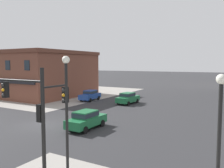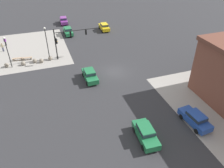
% 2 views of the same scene
% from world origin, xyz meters
% --- Properties ---
extents(ground_plane, '(320.00, 320.00, 0.00)m').
position_xyz_m(ground_plane, '(0.00, 0.00, 0.00)').
color(ground_plane, '#2D2D30').
extents(sidewalk_far_corner, '(32.00, 32.00, 0.02)m').
position_xyz_m(sidewalk_far_corner, '(-20.00, 20.00, 0.00)').
color(sidewalk_far_corner, gray).
rests_on(sidewalk_far_corner, ground).
extents(traffic_signal_main, '(7.59, 2.09, 5.80)m').
position_xyz_m(traffic_signal_main, '(7.01, -7.73, 3.69)').
color(traffic_signal_main, black).
rests_on(traffic_signal_main, ground).
extents(street_lamp_corner_near, '(0.36, 0.36, 6.35)m').
position_xyz_m(street_lamp_corner_near, '(10.00, -7.83, 3.90)').
color(street_lamp_corner_near, black).
rests_on(street_lamp_corner_near, ground).
extents(street_lamp_mid_sidewalk, '(0.36, 0.36, 5.64)m').
position_xyz_m(street_lamp_mid_sidewalk, '(16.60, -7.40, 3.51)').
color(street_lamp_mid_sidewalk, black).
rests_on(street_lamp_mid_sidewalk, ground).
extents(car_main_southbound_near, '(2.11, 4.51, 1.68)m').
position_xyz_m(car_main_southbound_near, '(1.86, 15.32, 0.92)').
color(car_main_southbound_near, '#1E6B3D').
rests_on(car_main_southbound_near, ground).
extents(car_main_southbound_far, '(1.91, 4.41, 1.68)m').
position_xyz_m(car_main_southbound_far, '(4.61, 1.07, 0.92)').
color(car_main_southbound_far, '#1E6B3D').
rests_on(car_main_southbound_far, ground).
extents(car_main_mid, '(2.15, 4.53, 1.68)m').
position_xyz_m(car_main_mid, '(-4.90, 15.16, 0.92)').
color(car_main_mid, '#23479E').
rests_on(car_main_mid, ground).
extents(storefront_block_near_corner, '(22.49, 16.33, 8.26)m').
position_xyz_m(storefront_block_near_corner, '(-20.02, 15.96, 4.14)').
color(storefront_block_near_corner, brown).
rests_on(storefront_block_near_corner, ground).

